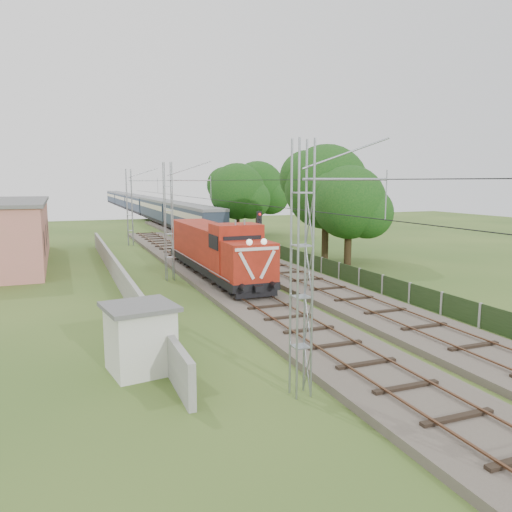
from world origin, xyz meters
name	(u,v)px	position (x,y,z in m)	size (l,w,h in m)	color
ground	(282,321)	(0.00, 0.00, 0.00)	(140.00, 140.00, 0.00)	#33531F
track_main	(235,289)	(0.00, 7.00, 0.18)	(4.20, 70.00, 0.45)	#6B6054
track_side	(240,255)	(5.00, 20.00, 0.18)	(4.20, 80.00, 0.45)	#6B6054
catenary	(169,221)	(-2.95, 12.00, 4.05)	(3.31, 70.00, 8.00)	gray
boundary_wall	(117,273)	(-6.50, 12.00, 0.75)	(0.25, 40.00, 1.50)	#9E9E99
fence	(383,285)	(8.00, 3.00, 0.60)	(0.12, 32.00, 1.20)	black
locomotive	(215,249)	(0.00, 11.16, 2.13)	(2.81, 16.05, 4.08)	black
coach_rake	(139,203)	(5.00, 80.42, 2.39)	(2.85, 106.44, 3.29)	black
signal_post	(259,232)	(3.08, 10.73, 3.23)	(0.52, 0.40, 4.71)	black
relay_hut	(140,338)	(-7.40, -4.12, 1.24)	(2.72, 2.72, 2.45)	silver
tree_a	(350,203)	(11.84, 13.02, 5.00)	(6.18, 5.89, 8.01)	#3A2D17
tree_b	(327,188)	(11.76, 16.59, 6.17)	(7.63, 7.27, 9.89)	#3A2D17
tree_c	(238,192)	(9.51, 33.33, 5.51)	(6.81, 6.48, 8.83)	#3A2D17
tree_d	(258,189)	(13.86, 37.96, 5.79)	(7.16, 6.82, 9.29)	#3A2D17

